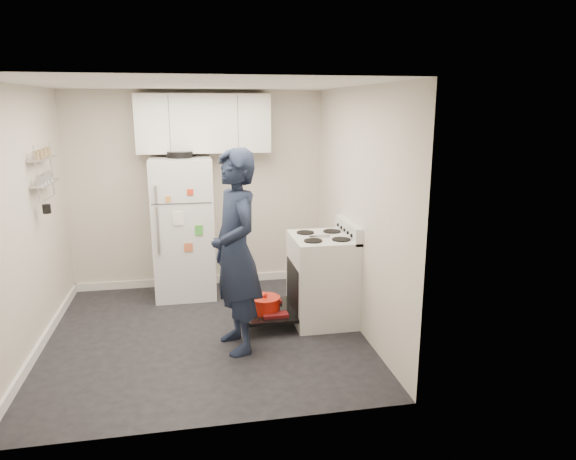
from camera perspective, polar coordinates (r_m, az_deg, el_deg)
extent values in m
cube|color=black|center=(5.49, -9.11, -11.37)|extent=(3.20, 3.20, 0.01)
cube|color=white|center=(4.99, -10.22, 15.65)|extent=(3.20, 3.20, 0.01)
cube|color=beige|center=(6.67, -9.98, 4.31)|extent=(3.20, 0.01, 2.50)
cube|color=beige|center=(3.55, -8.98, -3.84)|extent=(3.20, 0.01, 2.50)
cube|color=beige|center=(5.32, -27.12, 0.66)|extent=(0.01, 3.20, 2.50)
cube|color=beige|center=(5.37, 7.70, 2.16)|extent=(0.01, 3.20, 2.50)
cube|color=white|center=(5.68, -25.65, -11.22)|extent=(0.03, 3.20, 0.10)
cube|color=white|center=(6.95, -9.57, -5.52)|extent=(3.20, 0.03, 0.10)
cube|color=silver|center=(5.63, 3.80, -5.56)|extent=(0.65, 0.76, 0.92)
cube|color=black|center=(5.63, 3.10, -6.18)|extent=(0.53, 0.60, 0.52)
cube|color=orange|center=(5.70, 5.75, -5.99)|extent=(0.02, 0.56, 0.46)
cylinder|color=black|center=(5.70, 3.57, -7.85)|extent=(0.34, 0.34, 0.02)
cube|color=silver|center=(5.55, 6.74, 0.02)|extent=(0.08, 0.76, 0.18)
cube|color=silver|center=(5.49, 3.88, -0.87)|extent=(0.65, 0.76, 0.03)
cube|color=#B2B2B7|center=(5.42, 3.51, -0.67)|extent=(0.22, 0.03, 0.01)
cube|color=black|center=(5.62, -2.25, -8.98)|extent=(0.55, 0.70, 0.03)
cylinder|color=#B2B2B7|center=(5.58, -4.77, -8.78)|extent=(0.02, 0.66, 0.02)
cylinder|color=red|center=(5.54, -2.55, -8.35)|extent=(0.31, 0.31, 0.14)
cylinder|color=red|center=(5.51, -2.56, -7.55)|extent=(0.32, 0.32, 0.02)
sphere|color=red|center=(5.50, -2.57, -7.28)|extent=(0.04, 0.04, 0.04)
cube|color=maroon|center=(5.43, -1.39, -9.43)|extent=(0.26, 0.13, 0.04)
cube|color=maroon|center=(5.79, -2.05, -7.91)|extent=(0.27, 0.14, 0.04)
cube|color=silver|center=(6.40, -11.53, 0.25)|extent=(0.72, 0.70, 1.71)
cube|color=#4C4C4C|center=(5.98, -11.71, 2.91)|extent=(0.68, 0.01, 0.01)
cube|color=#B2B2B7|center=(5.96, -14.47, 3.89)|extent=(0.03, 0.03, 0.20)
cube|color=#B2B2B7|center=(6.04, -14.23, -0.04)|extent=(0.03, 0.03, 0.55)
cylinder|color=black|center=(6.26, -11.91, 8.20)|extent=(0.30, 0.30, 0.07)
cube|color=white|center=(6.01, -12.11, 1.27)|extent=(0.12, 0.01, 0.16)
cube|color=#CC633A|center=(6.09, -11.01, -1.91)|extent=(0.10, 0.01, 0.10)
cube|color=orange|center=(5.97, -13.18, 3.38)|extent=(0.06, 0.01, 0.06)
cube|color=green|center=(6.05, -9.87, -0.03)|extent=(0.09, 0.01, 0.12)
cube|color=red|center=(5.96, -10.81, 4.15)|extent=(0.07, 0.01, 0.07)
cube|color=silver|center=(6.42, -9.36, 11.61)|extent=(1.60, 0.33, 0.70)
cube|color=#B2B2B7|center=(5.69, -25.58, 7.21)|extent=(0.14, 0.60, 0.02)
cube|color=#B2B2B7|center=(5.72, -25.33, 4.73)|extent=(0.14, 0.60, 0.02)
cylinder|color=black|center=(5.58, -25.23, 2.14)|extent=(0.08, 0.08, 0.09)
imported|color=#171E33|center=(4.84, -5.85, -2.46)|extent=(0.62, 0.80, 1.94)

